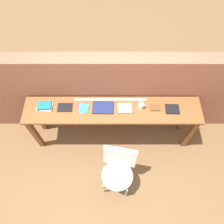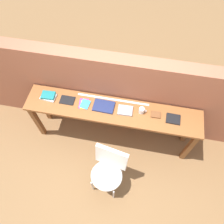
# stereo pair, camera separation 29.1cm
# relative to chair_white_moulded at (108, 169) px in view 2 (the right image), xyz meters

# --- Properties ---
(ground_plane) EXTENTS (40.00, 40.00, 0.00)m
(ground_plane) POSITION_rel_chair_white_moulded_xyz_m (-0.08, 0.44, -0.53)
(ground_plane) COLOR brown
(brick_wall_back) EXTENTS (6.00, 0.20, 1.54)m
(brick_wall_back) POSITION_rel_chair_white_moulded_xyz_m (-0.08, 1.08, 0.24)
(brick_wall_back) COLOR #9E5B42
(brick_wall_back) RESTS_ON ground
(sideboard) EXTENTS (2.50, 0.44, 0.88)m
(sideboard) POSITION_rel_chair_white_moulded_xyz_m (-0.08, 0.74, 0.21)
(sideboard) COLOR brown
(sideboard) RESTS_ON ground
(chair_white_moulded) EXTENTS (0.51, 0.52, 0.89)m
(chair_white_moulded) POSITION_rel_chair_white_moulded_xyz_m (0.00, 0.00, 0.00)
(chair_white_moulded) COLOR silver
(chair_white_moulded) RESTS_ON ground
(book_stack_leftmost) EXTENTS (0.23, 0.16, 0.06)m
(book_stack_leftmost) POSITION_rel_chair_white_moulded_xyz_m (-1.03, 0.77, 0.38)
(book_stack_leftmost) COLOR white
(book_stack_leftmost) RESTS_ON sideboard
(magazine_cycling) EXTENTS (0.21, 0.15, 0.01)m
(magazine_cycling) POSITION_rel_chair_white_moulded_xyz_m (-0.74, 0.77, 0.36)
(magazine_cycling) COLOR black
(magazine_cycling) RESTS_ON sideboard
(pamphlet_pile_colourful) EXTENTS (0.17, 0.19, 0.01)m
(pamphlet_pile_colourful) POSITION_rel_chair_white_moulded_xyz_m (-0.49, 0.75, 0.36)
(pamphlet_pile_colourful) COLOR #E5334C
(pamphlet_pile_colourful) RESTS_ON sideboard
(book_open_centre) EXTENTS (0.30, 0.21, 0.02)m
(book_open_centre) POSITION_rel_chair_white_moulded_xyz_m (-0.21, 0.76, 0.37)
(book_open_centre) COLOR navy
(book_open_centre) RESTS_ON sideboard
(book_grey_hardcover) EXTENTS (0.21, 0.16, 0.03)m
(book_grey_hardcover) POSITION_rel_chair_white_moulded_xyz_m (0.10, 0.75, 0.37)
(book_grey_hardcover) COLOR #9E9EA3
(book_grey_hardcover) RESTS_ON sideboard
(mug) EXTENTS (0.11, 0.08, 0.09)m
(mug) POSITION_rel_chair_white_moulded_xyz_m (0.32, 0.77, 0.40)
(mug) COLOR white
(mug) RESTS_ON sideboard
(leather_journal_brown) EXTENTS (0.13, 0.10, 0.02)m
(leather_journal_brown) POSITION_rel_chair_white_moulded_xyz_m (0.52, 0.76, 0.37)
(leather_journal_brown) COLOR brown
(leather_journal_brown) RESTS_ON sideboard
(book_repair_rightmost) EXTENTS (0.19, 0.16, 0.02)m
(book_repair_rightmost) POSITION_rel_chair_white_moulded_xyz_m (0.76, 0.74, 0.36)
(book_repair_rightmost) COLOR black
(book_repair_rightmost) RESTS_ON sideboard
(ruler_metal_back_edge) EXTENTS (1.04, 0.03, 0.00)m
(ruler_metal_back_edge) POSITION_rel_chair_white_moulded_xyz_m (-0.11, 0.91, 0.35)
(ruler_metal_back_edge) COLOR silver
(ruler_metal_back_edge) RESTS_ON sideboard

